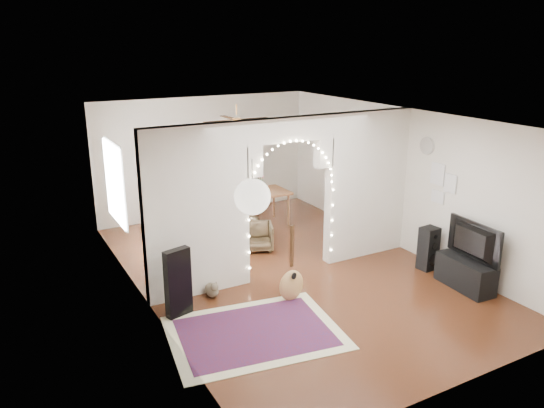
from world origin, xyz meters
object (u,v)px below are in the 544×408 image
acoustic_guitar (292,273)px  dining_table (260,195)px  floor_speaker (428,249)px  dining_chair_right (243,227)px  media_console (465,274)px  dining_chair_left (258,237)px  bookcase (198,189)px

acoustic_guitar → dining_table: size_ratio=0.87×
floor_speaker → dining_table: floor_speaker is taller
acoustic_guitar → dining_chair_right: size_ratio=2.20×
media_console → dining_table: 4.61m
floor_speaker → dining_chair_left: floor_speaker is taller
acoustic_guitar → bookcase: (0.23, 4.47, 0.22)m
bookcase → dining_chair_right: 1.71m
bookcase → dining_table: bearing=-38.6°
dining_chair_right → media_console: bearing=-84.7°
bookcase → dining_table: size_ratio=1.12×
acoustic_guitar → dining_chair_left: size_ratio=1.83×
dining_table → dining_chair_right: size_ratio=2.52×
media_console → dining_chair_right: bearing=122.8°
acoustic_guitar → dining_table: bearing=47.9°
acoustic_guitar → bookcase: size_ratio=0.78×
floor_speaker → dining_chair_left: (-2.20, 2.25, -0.12)m
floor_speaker → media_console: size_ratio=0.77×
floor_speaker → acoustic_guitar: bearing=172.4°
acoustic_guitar → media_console: (2.70, -1.00, -0.21)m
floor_speaker → bookcase: bearing=113.8°
floor_speaker → media_console: (-0.02, -0.86, -0.13)m
dining_chair_left → floor_speaker: bearing=-23.1°
acoustic_guitar → dining_table: acoustic_guitar is taller
dining_table → dining_chair_right: 0.94m
media_console → dining_chair_left: bearing=129.0°
floor_speaker → dining_chair_left: size_ratio=1.34×
floor_speaker → media_console: 0.87m
acoustic_guitar → dining_chair_right: 2.92m
dining_chair_right → floor_speaker: bearing=-78.0°
floor_speaker → dining_chair_left: bearing=129.8°
floor_speaker → dining_chair_right: size_ratio=1.62×
media_console → dining_chair_left: dining_chair_left is taller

